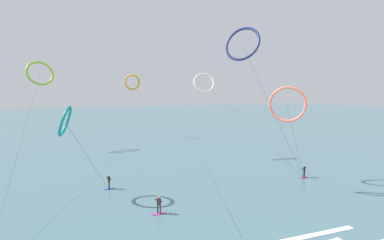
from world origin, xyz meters
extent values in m
cube|color=#476B75|center=(0.00, 105.11, 0.04)|extent=(400.00, 200.00, 0.08)
ellipsoid|color=#2647B7|center=(-8.54, 24.43, 0.11)|extent=(1.40, 0.40, 0.06)
cylinder|color=black|center=(-8.51, 24.57, 0.54)|extent=(0.12, 0.12, 0.80)
cylinder|color=black|center=(-8.57, 24.29, 0.54)|extent=(0.12, 0.12, 0.80)
cube|color=black|center=(-8.54, 24.43, 1.25)|extent=(0.26, 0.35, 0.62)
sphere|color=tan|center=(-8.54, 24.43, 1.67)|extent=(0.22, 0.22, 0.22)
cylinder|color=black|center=(-8.49, 24.77, 1.30)|extent=(0.51, 0.19, 0.39)
cylinder|color=black|center=(-8.58, 24.33, 1.30)|extent=(0.51, 0.19, 0.39)
ellipsoid|color=#CC288E|center=(-4.92, 16.10, 0.11)|extent=(1.40, 0.40, 0.06)
cylinder|color=black|center=(-5.01, 16.21, 0.54)|extent=(0.12, 0.12, 0.80)
cylinder|color=black|center=(-4.83, 15.99, 0.54)|extent=(0.12, 0.12, 0.80)
cube|color=black|center=(-4.92, 16.10, 1.25)|extent=(0.36, 0.37, 0.62)
sphere|color=tan|center=(-4.92, 16.10, 1.67)|extent=(0.22, 0.22, 0.22)
cylinder|color=black|center=(-5.06, 16.39, 1.30)|extent=(0.44, 0.39, 0.39)
cylinder|color=black|center=(-4.78, 16.05, 1.30)|extent=(0.44, 0.39, 0.39)
ellipsoid|color=red|center=(15.37, 19.02, 0.11)|extent=(1.40, 0.40, 0.06)
cylinder|color=black|center=(15.25, 18.95, 0.54)|extent=(0.12, 0.12, 0.80)
cylinder|color=black|center=(15.49, 19.10, 0.54)|extent=(0.12, 0.12, 0.80)
cube|color=black|center=(15.37, 19.02, 1.25)|extent=(0.38, 0.34, 0.62)
sphere|color=tan|center=(15.37, 19.02, 1.67)|extent=(0.22, 0.22, 0.22)
cylinder|color=black|center=(15.18, 19.03, 1.30)|extent=(0.34, 0.47, 0.39)
cylinder|color=black|center=(15.56, 19.26, 1.30)|extent=(0.34, 0.47, 0.39)
torus|color=#EA7260|center=(9.30, 15.86, 9.89)|extent=(3.22, 3.28, 3.93)
cylinder|color=#3F3F3F|center=(12.33, 17.44, 4.87)|extent=(6.10, 3.19, 9.76)
torus|color=orange|center=(0.32, 58.94, 13.60)|extent=(3.82, 2.44, 3.83)
cylinder|color=#3F3F3F|center=(-0.55, 32.11, 6.70)|extent=(1.76, 53.67, 13.42)
torus|color=#8CC62D|center=(-18.16, 51.01, 14.74)|extent=(5.26, 3.82, 4.73)
cylinder|color=#3F3F3F|center=(-17.46, 30.66, 7.26)|extent=(1.42, 40.71, 14.55)
torus|color=navy|center=(7.01, 21.28, 16.96)|extent=(3.99, 4.68, 4.28)
cylinder|color=#3F3F3F|center=(11.19, 20.15, 8.40)|extent=(8.39, 2.29, 16.81)
torus|color=teal|center=(-12.71, 22.90, 8.28)|extent=(1.80, 3.43, 3.18)
cylinder|color=#3F3F3F|center=(-10.62, 23.66, 4.07)|extent=(4.20, 1.56, 8.15)
torus|color=silver|center=(7.68, 33.57, 12.74)|extent=(3.85, 2.51, 3.36)
cylinder|color=#3F3F3F|center=(11.53, 26.30, 6.30)|extent=(7.72, 14.58, 12.61)
camera|label=1|loc=(-11.02, -6.69, 11.16)|focal=24.97mm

